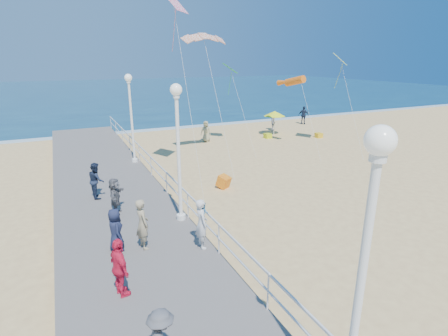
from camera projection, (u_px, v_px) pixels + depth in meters
name	position (u px, v px, depth m)	size (l,w,h in m)	color
ground	(290.00, 205.00, 16.33)	(160.00, 160.00, 0.00)	#E0BB75
ocean	(105.00, 92.00, 72.39)	(160.00, 90.00, 0.05)	#0D3551
surf_line	(166.00, 129.00, 34.00)	(160.00, 1.20, 0.04)	white
boardwalk	(127.00, 234.00, 13.21)	(5.00, 44.00, 0.40)	slate
railing	(188.00, 198.00, 13.90)	(0.05, 42.00, 0.55)	white
lamp_post_near	(364.00, 259.00, 5.29)	(0.44, 0.44, 5.32)	white
lamp_post_mid	(178.00, 140.00, 13.05)	(0.44, 0.44, 5.32)	white
lamp_post_far	(131.00, 109.00, 20.81)	(0.44, 0.44, 5.32)	white
woman_holding_toddler	(201.00, 224.00, 11.71)	(0.64, 0.42, 1.75)	silver
toddler_held	(204.00, 212.00, 11.80)	(0.34, 0.27, 0.70)	teal
spectator_3	(120.00, 268.00, 9.28)	(0.99, 0.41, 1.69)	#E31C41
spectator_4	(116.00, 230.00, 11.53)	(0.73, 0.48, 1.50)	#1A1F39
spectator_5	(115.00, 196.00, 14.29)	(1.44, 0.46, 1.55)	#57575C
spectator_6	(142.00, 224.00, 11.67)	(0.64, 0.42, 1.76)	#9A8C6B
spectator_7	(96.00, 180.00, 16.01)	(0.81, 0.63, 1.66)	#1A243A
beach_walker_a	(274.00, 121.00, 33.06)	(1.13, 0.65, 1.76)	#4F4F54
beach_walker_b	(304.00, 115.00, 36.20)	(1.09, 0.45, 1.86)	#1A243A
beach_walker_c	(206.00, 131.00, 28.54)	(0.84, 0.55, 1.72)	tan
box_kite	(224.00, 183.00, 18.41)	(0.55, 0.55, 0.60)	#E4400D
beach_umbrella	(275.00, 114.00, 30.85)	(1.90, 1.90, 2.14)	white
beach_chair_left	(268.00, 136.00, 30.04)	(0.55, 0.55, 0.40)	#C9D616
beach_chair_right	(319.00, 135.00, 30.26)	(0.55, 0.55, 0.40)	gold
kite_parafoil	(204.00, 36.00, 21.48)	(2.82, 0.90, 0.30)	#CC4818
kite_windsock	(295.00, 81.00, 25.98)	(0.56, 0.56, 2.82)	orange
kite_diamond_multi	(340.00, 59.00, 25.35)	(1.33, 1.33, 0.02)	blue
kite_diamond_green	(230.00, 68.00, 26.28)	(1.28, 1.28, 0.02)	green
kite_diamond_redwhite	(173.00, 0.00, 17.10)	(1.55, 1.55, 0.02)	#EC1B61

